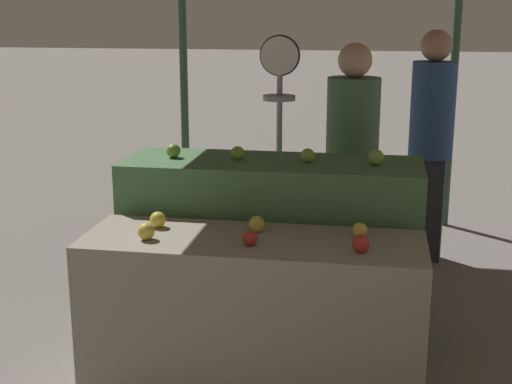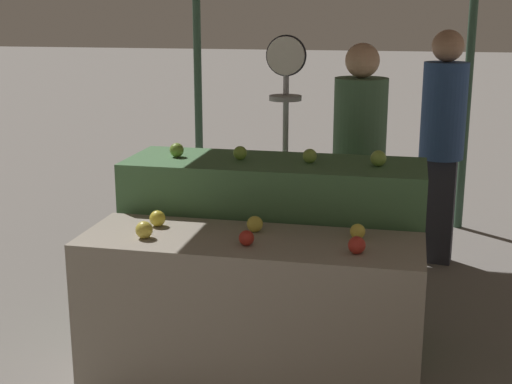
{
  "view_description": "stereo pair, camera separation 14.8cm",
  "coord_description": "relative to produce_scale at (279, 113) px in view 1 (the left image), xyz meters",
  "views": [
    {
      "loc": [
        0.56,
        -3.14,
        1.83
      ],
      "look_at": [
        -0.04,
        0.3,
        0.93
      ],
      "focal_mm": 50.0,
      "sensor_mm": 36.0,
      "label": 1
    },
    {
      "loc": [
        0.71,
        -3.11,
        1.83
      ],
      "look_at": [
        -0.04,
        0.3,
        0.93
      ],
      "focal_mm": 50.0,
      "sensor_mm": 36.0,
      "label": 2
    }
  ],
  "objects": [
    {
      "name": "apple_back_2",
      "position": [
        0.24,
        -0.62,
        -0.13
      ],
      "size": [
        0.08,
        0.08,
        0.08
      ],
      "primitive_type": "sphere",
      "color": "#8EB247",
      "rests_on": "display_counter_back"
    },
    {
      "name": "apple_front_3",
      "position": [
        -0.45,
        -1.11,
        -0.38
      ],
      "size": [
        0.08,
        0.08,
        0.08
      ],
      "primitive_type": "sphere",
      "color": "gold",
      "rests_on": "display_counter_front"
    },
    {
      "name": "apple_back_1",
      "position": [
        -0.14,
        -0.61,
        -0.14
      ],
      "size": [
        0.08,
        0.08,
        0.08
      ],
      "primitive_type": "sphere",
      "color": "#84AD3D",
      "rests_on": "display_counter_back"
    },
    {
      "name": "produce_scale",
      "position": [
        0.0,
        0.0,
        0.0
      ],
      "size": [
        0.25,
        0.2,
        1.68
      ],
      "color": "#99999E",
      "rests_on": "ground_plane"
    },
    {
      "name": "apple_front_4",
      "position": [
        0.05,
        -1.1,
        -0.38
      ],
      "size": [
        0.08,
        0.08,
        0.08
      ],
      "primitive_type": "sphere",
      "color": "gold",
      "rests_on": "display_counter_front"
    },
    {
      "name": "apple_front_1",
      "position": [
        0.05,
        -1.31,
        -0.39
      ],
      "size": [
        0.07,
        0.07,
        0.07
      ],
      "primitive_type": "sphere",
      "color": "#AD281E",
      "rests_on": "display_counter_front"
    },
    {
      "name": "apple_front_5",
      "position": [
        0.54,
        -1.1,
        -0.39
      ],
      "size": [
        0.07,
        0.07,
        0.07
      ],
      "primitive_type": "sphere",
      "color": "yellow",
      "rests_on": "display_counter_front"
    },
    {
      "name": "apple_back_3",
      "position": [
        0.6,
        -0.62,
        -0.13
      ],
      "size": [
        0.08,
        0.08,
        0.08
      ],
      "primitive_type": "sphere",
      "color": "#8EB247",
      "rests_on": "display_counter_back"
    },
    {
      "name": "apple_front_2",
      "position": [
        0.56,
        -1.32,
        -0.38
      ],
      "size": [
        0.08,
        0.08,
        0.08
      ],
      "primitive_type": "sphere",
      "color": "#B72D23",
      "rests_on": "display_counter_front"
    },
    {
      "name": "person_vendor_at_scale",
      "position": [
        0.45,
        0.17,
        -0.26
      ],
      "size": [
        0.4,
        0.4,
        1.63
      ],
      "rotation": [
        0.0,
        0.0,
        3.36
      ],
      "color": "#2D2D38",
      "rests_on": "ground_plane"
    },
    {
      "name": "display_counter_front",
      "position": [
        0.05,
        -1.21,
        -0.81
      ],
      "size": [
        1.62,
        0.55,
        0.78
      ],
      "primitive_type": "cube",
      "color": "gray",
      "rests_on": "ground_plane"
    },
    {
      "name": "display_counter_back",
      "position": [
        0.05,
        -0.61,
        -0.69
      ],
      "size": [
        1.62,
        0.55,
        1.03
      ],
      "primitive_type": "cube",
      "color": "#4C7A4C",
      "rests_on": "ground_plane"
    },
    {
      "name": "apple_back_0",
      "position": [
        -0.5,
        -0.62,
        -0.13
      ],
      "size": [
        0.08,
        0.08,
        0.08
      ],
      "primitive_type": "sphere",
      "color": "#7AA338",
      "rests_on": "display_counter_back"
    },
    {
      "name": "apple_front_0",
      "position": [
        -0.44,
        -1.31,
        -0.38
      ],
      "size": [
        0.08,
        0.08,
        0.08
      ],
      "primitive_type": "sphere",
      "color": "gold",
      "rests_on": "display_counter_front"
    },
    {
      "name": "person_customer_left",
      "position": [
        0.99,
        0.88,
        -0.21
      ],
      "size": [
        0.36,
        0.36,
        1.7
      ],
      "rotation": [
        0.0,
        0.0,
        3.0
      ],
      "color": "#2D2D38",
      "rests_on": "ground_plane"
    }
  ]
}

